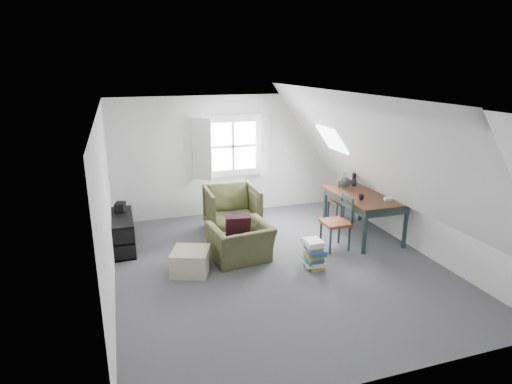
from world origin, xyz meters
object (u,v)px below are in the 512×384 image
object	(u,v)px
armchair_far	(232,231)
magazine_stack	(314,254)
armchair_near	(241,260)
dining_chair_far	(342,200)
ottoman	(191,261)
media_shelf	(123,234)
dining_table	(364,200)
dining_chair_near	(338,221)

from	to	relation	value
armchair_far	magazine_stack	distance (m)	2.06
armchair_near	dining_chair_far	bearing A→B (deg)	-164.36
ottoman	media_shelf	bearing A→B (deg)	128.16
armchair_near	armchair_far	size ratio (longest dim) A/B	0.97
armchair_near	ottoman	bearing A→B (deg)	4.83
dining_table	dining_chair_far	size ratio (longest dim) A/B	1.71
armchair_far	magazine_stack	size ratio (longest dim) A/B	2.17
armchair_near	dining_chair_near	distance (m)	1.80
media_shelf	armchair_far	bearing A→B (deg)	8.97
armchair_near	dining_chair_far	size ratio (longest dim) A/B	1.00
armchair_near	media_shelf	world-z (taller)	media_shelf
dining_table	dining_chair_far	bearing A→B (deg)	98.78
ottoman	magazine_stack	bearing A→B (deg)	-12.67
dining_chair_near	armchair_far	bearing A→B (deg)	-114.92
armchair_far	dining_chair_near	bearing A→B (deg)	-40.42
media_shelf	dining_chair_near	bearing A→B (deg)	-14.42
armchair_far	dining_table	world-z (taller)	dining_table
dining_chair_far	dining_chair_near	bearing A→B (deg)	76.85
dining_chair_far	magazine_stack	size ratio (longest dim) A/B	2.11
armchair_far	magazine_stack	world-z (taller)	magazine_stack
media_shelf	ottoman	bearing A→B (deg)	-48.73
media_shelf	magazine_stack	size ratio (longest dim) A/B	2.56
dining_chair_far	media_shelf	bearing A→B (deg)	18.27
dining_chair_far	media_shelf	world-z (taller)	dining_chair_far
ottoman	dining_table	world-z (taller)	dining_table
armchair_near	dining_table	xyz separation A→B (m)	(2.46, 0.32, 0.71)
armchair_far	media_shelf	bearing A→B (deg)	-173.59
armchair_near	dining_chair_far	xyz separation A→B (m)	(2.39, 0.99, 0.50)
armchair_far	dining_chair_near	world-z (taller)	dining_chair_near
armchair_far	dining_chair_near	size ratio (longest dim) A/B	1.03
media_shelf	dining_chair_far	bearing A→B (deg)	2.13
armchair_near	dining_chair_far	distance (m)	2.64
ottoman	magazine_stack	size ratio (longest dim) A/B	1.22
armchair_near	media_shelf	bearing A→B (deg)	-37.01
dining_chair_far	armchair_near	bearing A→B (deg)	41.71
dining_chair_near	magazine_stack	bearing A→B (deg)	-36.01
armchair_far	media_shelf	world-z (taller)	media_shelf
dining_table	dining_chair_far	xyz separation A→B (m)	(-0.06, 0.67, -0.21)
dining_chair_far	dining_table	bearing A→B (deg)	114.67
dining_chair_near	media_shelf	world-z (taller)	dining_chair_near
ottoman	dining_table	bearing A→B (deg)	8.47
armchair_near	armchair_far	world-z (taller)	armchair_far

